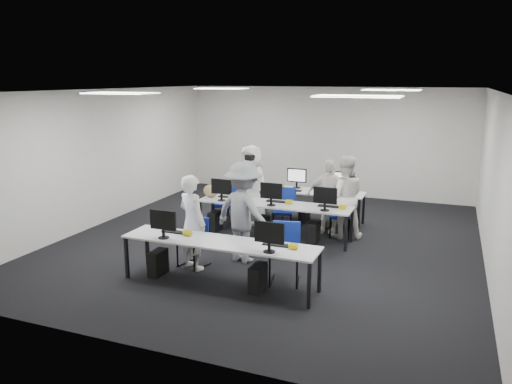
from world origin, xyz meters
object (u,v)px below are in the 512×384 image
at_px(chair_3, 283,219).
at_px(photographer, 243,212).
at_px(chair_0, 194,251).
at_px(student_0, 192,222).
at_px(chair_4, 339,223).
at_px(student_1, 344,197).
at_px(student_2, 251,184).
at_px(desk_mid, 274,206).
at_px(desk_front, 219,244).
at_px(student_3, 328,196).
at_px(chair_1, 285,264).
at_px(chair_2, 227,212).
at_px(chair_7, 334,218).
at_px(chair_6, 289,214).
at_px(chair_5, 236,209).

bearing_deg(chair_3, photographer, -103.94).
bearing_deg(chair_0, student_0, -57.73).
bearing_deg(chair_0, chair_4, 65.80).
bearing_deg(chair_3, chair_4, -4.37).
xyz_separation_m(student_1, student_2, (-2.17, 0.29, 0.03)).
distance_m(desk_mid, photographer, 1.48).
xyz_separation_m(desk_front, chair_4, (1.21, 3.23, -0.41)).
height_order(chair_0, student_2, student_2).
distance_m(desk_front, chair_0, 1.06).
relative_size(chair_4, student_3, 0.54).
distance_m(desk_front, chair_4, 3.47).
distance_m(student_2, student_3, 1.80).
bearing_deg(desk_mid, chair_1, -66.22).
height_order(desk_front, chair_2, chair_2).
bearing_deg(student_3, chair_3, -159.68).
bearing_deg(student_0, student_3, -96.69).
distance_m(chair_4, photographer, 2.54).
xyz_separation_m(chair_3, chair_7, (1.03, 0.38, 0.04)).
distance_m(chair_6, student_1, 1.42).
bearing_deg(student_0, chair_5, -56.85).
bearing_deg(student_3, chair_7, 48.04).
relative_size(desk_front, chair_4, 3.74).
distance_m(student_1, student_3, 0.42).
height_order(chair_1, student_0, student_0).
bearing_deg(student_2, photographer, -55.60).
bearing_deg(chair_4, chair_2, 166.49).
height_order(student_1, student_2, student_2).
bearing_deg(desk_mid, chair_2, 160.72).
xyz_separation_m(desk_front, student_3, (0.94, 3.36, 0.11)).
height_order(chair_4, chair_7, chair_7).
bearing_deg(chair_4, chair_3, 168.86).
relative_size(chair_0, student_1, 0.50).
relative_size(chair_4, photographer, 0.47).
bearing_deg(chair_1, desk_mid, 101.59).
relative_size(chair_7, student_2, 0.54).
height_order(student_3, photographer, photographer).
xyz_separation_m(chair_2, chair_3, (1.32, 0.05, -0.03)).
distance_m(desk_front, photographer, 1.16).
distance_m(desk_front, chair_5, 3.68).
bearing_deg(student_1, chair_1, 63.50).
distance_m(chair_5, chair_7, 2.30).
bearing_deg(chair_7, chair_5, -159.76).
xyz_separation_m(desk_mid, student_1, (1.32, 0.57, 0.18)).
bearing_deg(desk_front, chair_4, 69.41).
bearing_deg(desk_mid, chair_5, 145.42).
xyz_separation_m(student_3, photographer, (-1.01, -2.22, 0.11)).
relative_size(student_3, photographer, 0.88).
bearing_deg(chair_1, chair_5, 113.95).
distance_m(student_0, student_1, 3.38).
relative_size(chair_4, chair_7, 0.89).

